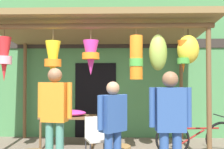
{
  "coord_description": "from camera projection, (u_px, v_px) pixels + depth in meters",
  "views": [
    {
      "loc": [
        0.41,
        -4.6,
        1.53
      ],
      "look_at": [
        0.25,
        1.11,
        1.66
      ],
      "focal_mm": 40.46,
      "sensor_mm": 36.0,
      "label": 1
    }
  ],
  "objects": [
    {
      "name": "shop_facade",
      "position": [
        104.0,
        62.0,
        6.94
      ],
      "size": [
        11.7,
        0.29,
        4.07
      ],
      "color": "#47844C",
      "rests_on": "ground_plane"
    },
    {
      "name": "market_stall_canopy",
      "position": [
        101.0,
        38.0,
        5.46
      ],
      "size": [
        4.64,
        2.54,
        2.82
      ],
      "color": "brown",
      "rests_on": "ground_plane"
    },
    {
      "name": "display_table",
      "position": [
        69.0,
        120.0,
        5.72
      ],
      "size": [
        1.23,
        0.61,
        0.72
      ],
      "color": "brown",
      "rests_on": "ground_plane"
    },
    {
      "name": "flower_heap_on_table",
      "position": [
        71.0,
        113.0,
        5.73
      ],
      "size": [
        0.71,
        0.5,
        0.13
      ],
      "color": "#D13399",
      "rests_on": "display_table"
    },
    {
      "name": "folding_chair",
      "position": [
        96.0,
        135.0,
        4.74
      ],
      "size": [
        0.51,
        0.51,
        0.84
      ],
      "color": "beige",
      "rests_on": "ground_plane"
    },
    {
      "name": "parked_bicycle",
      "position": [
        197.0,
        138.0,
        5.15
      ],
      "size": [
        1.75,
        0.44,
        0.92
      ],
      "color": "black",
      "rests_on": "ground_plane"
    },
    {
      "name": "vendor_in_orange",
      "position": [
        113.0,
        122.0,
        3.88
      ],
      "size": [
        0.45,
        0.44,
        1.51
      ],
      "color": "#2D5193",
      "rests_on": "ground_plane"
    },
    {
      "name": "shopper_by_bananas",
      "position": [
        170.0,
        120.0,
        3.52
      ],
      "size": [
        0.59,
        0.23,
        1.66
      ],
      "color": "#2D5193",
      "rests_on": "ground_plane"
    },
    {
      "name": "passerby_at_right",
      "position": [
        55.0,
        111.0,
        4.13
      ],
      "size": [
        0.59,
        0.28,
        1.74
      ],
      "color": "#4C8E7A",
      "rests_on": "ground_plane"
    }
  ]
}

